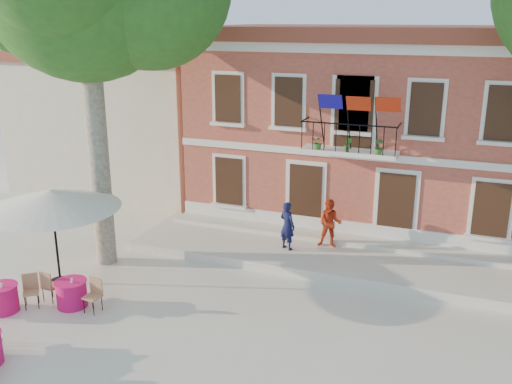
% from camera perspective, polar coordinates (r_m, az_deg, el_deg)
% --- Properties ---
extents(ground, '(90.00, 90.00, 0.00)m').
position_cam_1_polar(ground, '(16.17, -2.71, -11.82)').
color(ground, beige).
rests_on(ground, ground).
extents(main_building, '(13.50, 9.59, 7.50)m').
position_cam_1_polar(main_building, '(23.56, 11.66, 6.87)').
color(main_building, '#B46041').
rests_on(main_building, ground).
extents(neighbor_west, '(9.40, 9.40, 6.40)m').
position_cam_1_polar(neighbor_west, '(28.76, -11.39, 7.54)').
color(neighbor_west, beige).
rests_on(neighbor_west, ground).
extents(terrace, '(14.00, 3.40, 0.30)m').
position_cam_1_polar(terrace, '(19.31, 8.11, -6.48)').
color(terrace, silver).
rests_on(terrace, ground).
extents(patio_umbrella, '(4.02, 4.02, 2.98)m').
position_cam_1_polar(patio_umbrella, '(17.79, -19.78, -0.71)').
color(patio_umbrella, black).
rests_on(patio_umbrella, ground).
extents(pedestrian_navy, '(0.72, 0.62, 1.66)m').
position_cam_1_polar(pedestrian_navy, '(19.14, 3.15, -3.38)').
color(pedestrian_navy, '#101336').
rests_on(pedestrian_navy, terrace).
extents(pedestrian_orange, '(0.90, 0.75, 1.69)m').
position_cam_1_polar(pedestrian_orange, '(19.43, 7.40, -3.14)').
color(pedestrian_orange, red).
rests_on(pedestrian_orange, terrace).
extents(cafe_table_0, '(1.74, 1.56, 0.95)m').
position_cam_1_polar(cafe_table_0, '(17.43, -24.05, -9.60)').
color(cafe_table_0, '#EB165D').
rests_on(cafe_table_0, ground).
extents(cafe_table_3, '(1.95, 0.90, 0.95)m').
position_cam_1_polar(cafe_table_3, '(17.03, -17.97, -9.54)').
color(cafe_table_3, '#EB165D').
rests_on(cafe_table_3, ground).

